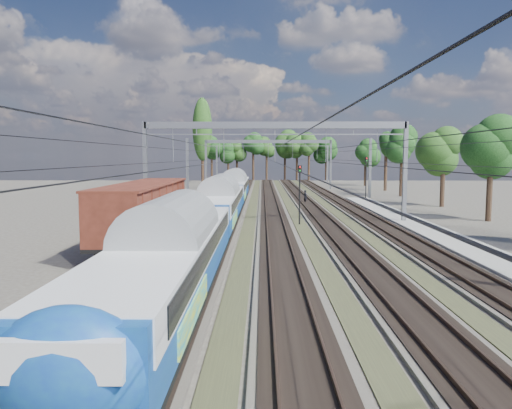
{
  "coord_description": "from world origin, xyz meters",
  "views": [
    {
      "loc": [
        -1.12,
        -14.22,
        5.96
      ],
      "look_at": [
        -1.52,
        18.55,
        2.8
      ],
      "focal_mm": 35.0,
      "sensor_mm": 36.0,
      "label": 1
    }
  ],
  "objects_px": {
    "emu_train": "(219,200)",
    "freight_boxcar": "(144,209)",
    "worker": "(305,197)",
    "signal_near": "(300,187)",
    "signal_far": "(366,173)"
  },
  "relations": [
    {
      "from": "freight_boxcar",
      "to": "worker",
      "type": "height_order",
      "value": "freight_boxcar"
    },
    {
      "from": "worker",
      "to": "signal_near",
      "type": "xyz_separation_m",
      "value": [
        -2.26,
        -20.19,
        2.44
      ]
    },
    {
      "from": "freight_boxcar",
      "to": "worker",
      "type": "bearing_deg",
      "value": 66.2
    },
    {
      "from": "emu_train",
      "to": "signal_far",
      "type": "xyz_separation_m",
      "value": [
        17.19,
        27.31,
        1.15
      ]
    },
    {
      "from": "emu_train",
      "to": "signal_far",
      "type": "height_order",
      "value": "signal_far"
    },
    {
      "from": "freight_boxcar",
      "to": "signal_far",
      "type": "bearing_deg",
      "value": 56.94
    },
    {
      "from": "signal_near",
      "to": "signal_far",
      "type": "bearing_deg",
      "value": 78.38
    },
    {
      "from": "emu_train",
      "to": "worker",
      "type": "height_order",
      "value": "emu_train"
    },
    {
      "from": "signal_near",
      "to": "signal_far",
      "type": "relative_size",
      "value": 0.88
    },
    {
      "from": "emu_train",
      "to": "signal_near",
      "type": "height_order",
      "value": "signal_near"
    },
    {
      "from": "signal_near",
      "to": "emu_train",
      "type": "bearing_deg",
      "value": -134.86
    },
    {
      "from": "freight_boxcar",
      "to": "worker",
      "type": "xyz_separation_m",
      "value": [
        13.41,
        30.41,
        -1.61
      ]
    },
    {
      "from": "emu_train",
      "to": "freight_boxcar",
      "type": "distance_m",
      "value": 7.52
    },
    {
      "from": "emu_train",
      "to": "worker",
      "type": "relative_size",
      "value": 37.35
    },
    {
      "from": "emu_train",
      "to": "signal_far",
      "type": "distance_m",
      "value": 32.29
    }
  ]
}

